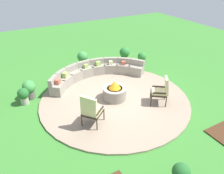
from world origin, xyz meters
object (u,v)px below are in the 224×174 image
at_px(potted_plant_3, 29,89).
at_px(potted_plant_1, 142,58).
at_px(lounge_chair_front_left, 91,110).
at_px(potted_plant_5, 24,95).
at_px(potted_plant_0, 125,53).
at_px(lounge_chair_front_right, 162,90).
at_px(potted_plant_2, 83,58).
at_px(curved_stone_bench, 95,72).
at_px(fire_pit, 115,92).

bearing_deg(potted_plant_3, potted_plant_1, 4.08).
distance_m(lounge_chair_front_left, potted_plant_5, 2.87).
distance_m(potted_plant_0, potted_plant_5, 5.68).
relative_size(potted_plant_1, potted_plant_5, 1.09).
relative_size(lounge_chair_front_right, potted_plant_5, 1.64).
xyz_separation_m(potted_plant_1, potted_plant_2, (-2.61, 1.30, 0.05)).
bearing_deg(potted_plant_0, potted_plant_3, -164.14).
height_order(lounge_chair_front_right, potted_plant_3, lounge_chair_front_right).
bearing_deg(lounge_chair_front_right, curved_stone_bench, 59.31).
distance_m(potted_plant_0, potted_plant_2, 2.29).
bearing_deg(potted_plant_0, potted_plant_2, 174.09).
relative_size(curved_stone_bench, potted_plant_3, 5.87).
bearing_deg(potted_plant_3, potted_plant_0, 15.86).
relative_size(curved_stone_bench, potted_plant_5, 6.77).
bearing_deg(curved_stone_bench, lounge_chair_front_right, -67.05).
distance_m(curved_stone_bench, lounge_chair_front_left, 3.21).
xyz_separation_m(fire_pit, potted_plant_0, (2.39, 3.12, 0.02)).
distance_m(curved_stone_bench, lounge_chair_front_right, 3.20).
bearing_deg(potted_plant_3, lounge_chair_front_right, -34.03).
bearing_deg(lounge_chair_front_left, potted_plant_5, 175.22).
relative_size(lounge_chair_front_left, potted_plant_3, 1.56).
relative_size(curved_stone_bench, lounge_chair_front_right, 4.12).
xyz_separation_m(potted_plant_1, potted_plant_3, (-5.47, -0.39, 0.03)).
xyz_separation_m(fire_pit, potted_plant_1, (2.73, 2.06, 0.04)).
distance_m(potted_plant_2, potted_plant_5, 3.71).
bearing_deg(potted_plant_2, potted_plant_3, -149.36).
height_order(curved_stone_bench, potted_plant_1, curved_stone_bench).
bearing_deg(potted_plant_1, potted_plant_3, -175.92).
xyz_separation_m(fire_pit, lounge_chair_front_right, (1.31, -1.07, 0.26)).
bearing_deg(fire_pit, potted_plant_5, 155.52).
height_order(curved_stone_bench, potted_plant_3, potted_plant_3).
xyz_separation_m(lounge_chair_front_left, potted_plant_1, (4.11, 3.04, -0.25)).
bearing_deg(potted_plant_3, potted_plant_2, 30.64).
height_order(potted_plant_3, potted_plant_5, potted_plant_3).
relative_size(potted_plant_2, potted_plant_3, 1.07).
height_order(fire_pit, potted_plant_0, fire_pit).
distance_m(lounge_chair_front_left, lounge_chair_front_right, 2.70).
bearing_deg(potted_plant_1, potted_plant_0, 107.42).
bearing_deg(lounge_chair_front_left, lounge_chair_front_right, 48.74).
relative_size(fire_pit, potted_plant_0, 1.29).
distance_m(potted_plant_1, potted_plant_2, 2.92).
height_order(fire_pit, curved_stone_bench, fire_pit).
bearing_deg(lounge_chair_front_right, potted_plant_0, 21.88).
relative_size(lounge_chair_front_left, potted_plant_1, 1.65).
height_order(potted_plant_1, potted_plant_5, potted_plant_1).
distance_m(fire_pit, lounge_chair_front_left, 1.72).
height_order(potted_plant_2, potted_plant_5, potted_plant_2).
height_order(lounge_chair_front_left, potted_plant_0, lounge_chair_front_left).
bearing_deg(curved_stone_bench, potted_plant_0, 28.33).
distance_m(lounge_chair_front_left, potted_plant_2, 4.60).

